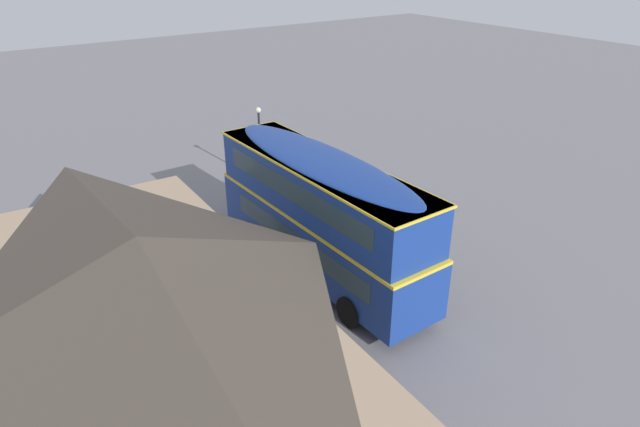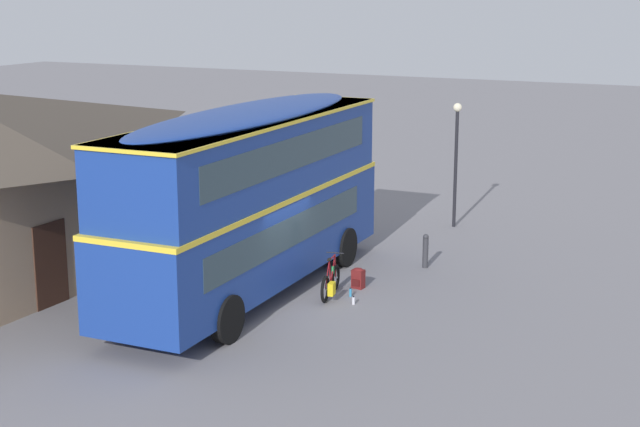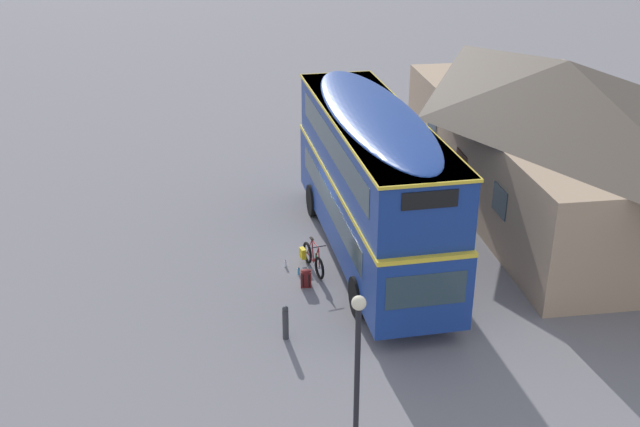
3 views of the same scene
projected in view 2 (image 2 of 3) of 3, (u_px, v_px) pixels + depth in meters
The scene contains 8 objects.
ground_plane at pixel (285, 304), 23.77m from camera, with size 120.00×120.00×0.00m, color slate.
double_decker_bus at pixel (250, 193), 24.00m from camera, with size 10.68×2.77×4.79m.
touring_bicycle at pixel (331, 283), 24.25m from camera, with size 1.71×0.65×1.03m.
backpack_on_ground at pixel (358, 278), 24.98m from camera, with size 0.31×0.33×0.55m.
water_bottle_blue_sports at pixel (350, 292), 24.33m from camera, with size 0.07×0.07×0.23m.
water_bottle_clear_plastic at pixel (353, 301), 23.72m from camera, with size 0.07×0.07×0.22m.
street_lamp at pixel (456, 150), 30.89m from camera, with size 0.28×0.28×4.06m.
kerb_bollard at pixel (425, 250), 26.77m from camera, with size 0.16×0.16×0.97m.
Camera 2 is at (-20.06, -10.50, 7.65)m, focal length 53.87 mm.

